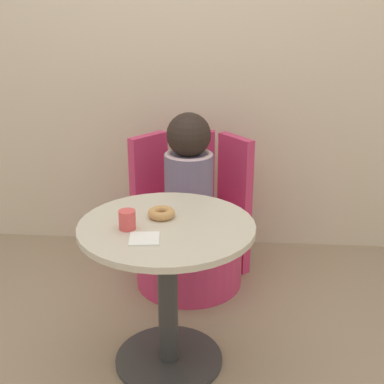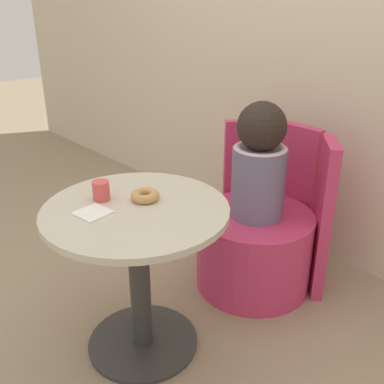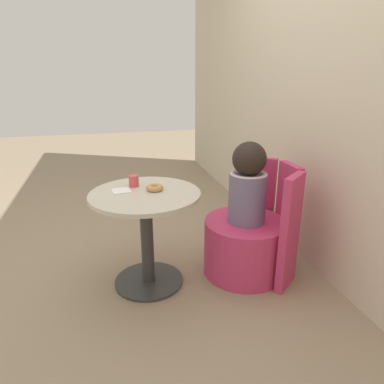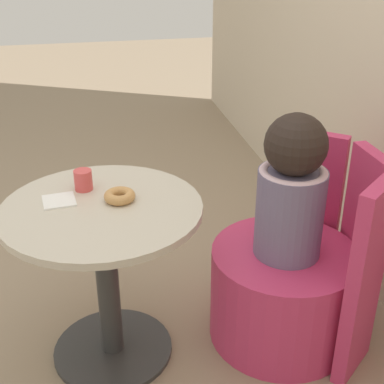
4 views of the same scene
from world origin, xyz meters
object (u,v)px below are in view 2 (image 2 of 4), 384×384
Objects in this scene: tub_chair at (254,249)px; cup at (101,191)px; child_figure at (259,163)px; donut at (145,196)px; round_table at (138,253)px.

cup is (-0.17, -0.70, 0.47)m from tub_chair.
cup is at bearing -103.62° from child_figure.
cup is (-0.11, -0.11, 0.02)m from donut.
child_figure is (0.03, 0.65, 0.20)m from round_table.
donut is (-0.06, -0.59, 0.45)m from tub_chair.
cup is at bearing -103.62° from tub_chair.
tub_chair is 0.44m from child_figure.
cup is at bearing -134.06° from donut.
tub_chair is 7.62× the size of cup.
child_figure reaches higher than tub_chair.
round_table reaches higher than tub_chair.
child_figure reaches higher than cup.
child_figure reaches higher than round_table.
donut is at bearing 112.90° from round_table.
round_table is 6.38× the size of donut.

